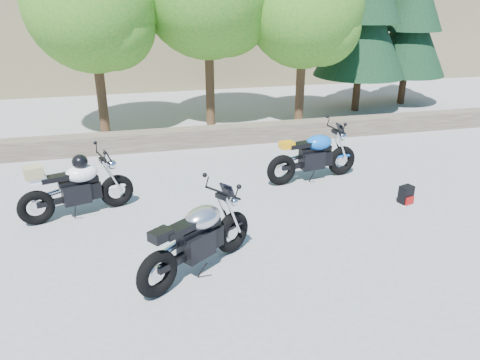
% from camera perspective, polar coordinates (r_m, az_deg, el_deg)
% --- Properties ---
extents(ground, '(90.00, 90.00, 0.00)m').
position_cam_1_polar(ground, '(8.32, 0.26, -7.49)').
color(ground, gray).
rests_on(ground, ground).
extents(stone_wall, '(22.00, 0.55, 0.50)m').
position_cam_1_polar(stone_wall, '(13.20, -5.42, 5.22)').
color(stone_wall, '#4B3D32').
rests_on(stone_wall, ground).
extents(tree_decid_left, '(3.67, 3.67, 5.62)m').
position_cam_1_polar(tree_decid_left, '(14.15, -17.22, 19.49)').
color(tree_decid_left, '#382314').
rests_on(tree_decid_left, ground).
extents(tree_decid_right, '(3.54, 3.54, 5.41)m').
position_cam_1_polar(tree_decid_right, '(14.96, 8.29, 19.80)').
color(tree_decid_right, '#382314').
rests_on(tree_decid_right, ground).
extents(conifer_near, '(3.17, 3.17, 7.06)m').
position_cam_1_polar(conifer_near, '(17.13, 15.01, 20.25)').
color(conifer_near, '#382314').
rests_on(conifer_near, ground).
extents(conifer_far, '(2.82, 2.82, 6.27)m').
position_cam_1_polar(conifer_far, '(18.77, 20.26, 18.55)').
color(conifer_far, '#382314').
rests_on(conifer_far, ground).
extents(silver_bike, '(2.00, 1.51, 1.18)m').
position_cam_1_polar(silver_bike, '(7.26, -5.14, -7.18)').
color(silver_bike, black).
rests_on(silver_bike, ground).
extents(white_bike, '(2.17, 0.91, 1.23)m').
position_cam_1_polar(white_bike, '(9.52, -19.39, -0.77)').
color(white_bike, black).
rests_on(white_bike, ground).
extents(blue_bike, '(2.31, 0.73, 1.16)m').
position_cam_1_polar(blue_bike, '(10.82, 8.94, 2.86)').
color(blue_bike, black).
rests_on(blue_bike, ground).
extents(backpack, '(0.32, 0.30, 0.37)m').
position_cam_1_polar(backpack, '(10.25, 19.60, -1.70)').
color(backpack, black).
rests_on(backpack, ground).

